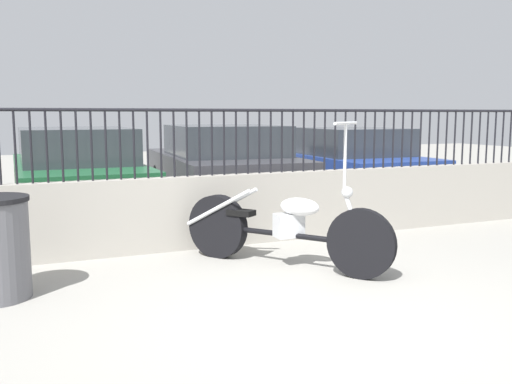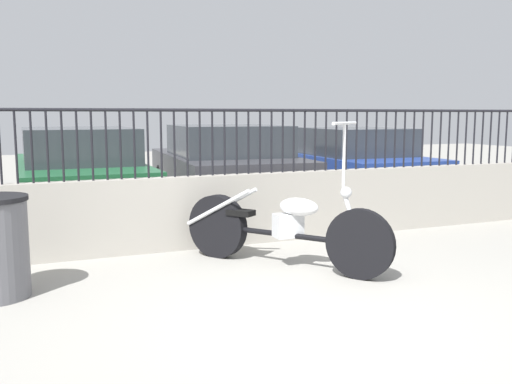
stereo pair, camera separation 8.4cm
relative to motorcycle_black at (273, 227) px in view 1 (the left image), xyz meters
The scene contains 7 objects.
ground_plane 1.62m from the motorcycle_black, 103.40° to the right, with size 40.00×40.00×0.00m, color gray.
low_wall 1.12m from the motorcycle_black, 108.98° to the left, with size 10.81×0.18×0.84m.
fence_railing 1.46m from the motorcycle_black, 108.98° to the left, with size 10.81×0.04×0.77m.
motorcycle_black is the anchor object (origin of this frame).
car_green 4.07m from the motorcycle_black, 112.27° to the left, with size 1.71×4.30×1.35m.
car_dark_grey 3.66m from the motorcycle_black, 77.93° to the left, with size 2.15×4.09×1.37m.
car_blue 5.19m from the motorcycle_black, 49.40° to the left, with size 1.95×4.04×1.30m.
Camera 1 is at (-2.07, -3.68, 1.55)m, focal length 40.00 mm.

